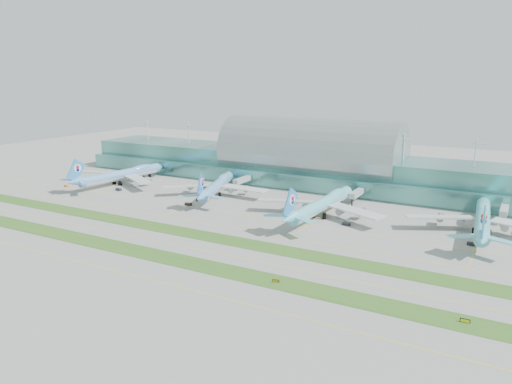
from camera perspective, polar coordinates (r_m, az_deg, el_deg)
The scene contains 22 objects.
ground at distance 226.54m, azimuth -6.80°, elevation -5.02°, with size 700.00×700.00×0.00m, color gray.
terminal at distance 332.86m, azimuth 6.20°, elevation 3.43°, with size 340.00×69.10×36.00m.
grass_strip_near at distance 205.86m, azimuth -11.39°, elevation -7.10°, with size 420.00×12.00×0.08m, color #2D591E.
grass_strip_far at distance 228.06m, azimuth -6.51°, elevation -4.88°, with size 420.00×12.00×0.08m, color #2D591E.
taxiline_a at distance 192.25m, azimuth -15.28°, elevation -8.82°, with size 420.00×0.35×0.01m, color yellow.
taxiline_b at distance 216.00m, azimuth -8.98°, elevation -6.02°, with size 420.00×0.35×0.01m, color yellow.
taxiline_c at distance 240.61m, azimuth -4.30°, elevation -3.86°, with size 420.00×0.35×0.01m, color yellow.
taxiline_d at distance 258.47m, azimuth -1.62°, elevation -2.61°, with size 420.00×0.35×0.01m, color yellow.
airliner_a at distance 341.68m, azimuth -15.07°, elevation 2.00°, with size 67.75×77.41×21.32m.
airliner_b at distance 299.04m, azimuth -4.52°, elevation 0.78°, with size 61.22×71.14×20.17m.
airliner_c at distance 256.62m, azimuth 7.63°, elevation -1.28°, with size 69.93×79.46×21.87m.
airliner_d at distance 250.28m, azimuth 24.49°, elevation -2.80°, with size 68.30×77.77×21.39m.
gse_a at distance 344.63m, azimuth -20.84°, elevation 0.66°, with size 3.06×1.51×1.23m, color orange.
gse_b at distance 323.33m, azimuth -15.43°, elevation 0.29°, with size 3.83×2.03×1.47m, color black.
gse_c at distance 278.82m, azimuth -7.74°, elevation -1.38°, with size 3.85×1.97×1.51m, color black.
gse_d at distance 287.57m, azimuth -6.51°, elevation -0.89°, with size 3.17×1.75×1.48m, color black.
gse_e at distance 251.11m, azimuth 5.18°, elevation -2.97°, with size 3.44×2.13×1.47m, color orange.
gse_f at distance 244.04m, azimuth 10.28°, elevation -3.63°, with size 3.96×1.74×1.38m, color black.
gse_g at distance 231.68m, azimuth 23.37°, elevation -5.46°, with size 3.16×1.70×1.38m, color black.
gse_h at distance 242.81m, azimuth 25.66°, elevation -4.83°, with size 3.46×2.00×1.57m, color black.
taxiway_sign_east at distance 176.93m, azimuth 2.27°, elevation -10.14°, with size 2.47×0.89×1.05m.
taxiway_sign_far_east at distance 162.65m, azimuth 22.78°, elevation -13.41°, with size 2.90×0.48×1.22m.
Camera 1 is at (127.13, -173.58, 70.92)m, focal length 35.00 mm.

